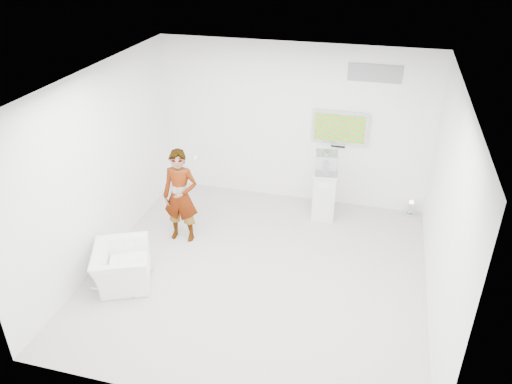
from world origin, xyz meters
TOP-DOWN VIEW (x-y plane):
  - room at (0.00, 0.00)m, footprint 5.01×5.01m
  - tv at (0.85, 2.45)m, footprint 1.00×0.08m
  - logo_decal at (1.35, 2.49)m, footprint 0.90×0.02m
  - person at (-1.49, 0.60)m, footprint 0.61×0.42m
  - armchair at (-1.91, -0.75)m, footprint 1.08×1.14m
  - pedestal at (0.72, 1.89)m, footprint 0.48×0.48m
  - floor_uplight at (2.27, 2.35)m, footprint 0.20×0.20m
  - vitrine at (0.72, 1.89)m, footprint 0.43×0.43m
  - console at (0.72, 1.89)m, footprint 0.13×0.18m
  - wii_remote at (-1.25, 0.76)m, footprint 0.07×0.14m

SIDE VIEW (x-z plane):
  - floor_uplight at x=2.27m, z-range 0.00..0.30m
  - armchair at x=-1.91m, z-range 0.00..0.59m
  - pedestal at x=0.72m, z-range 0.00..0.91m
  - person at x=-1.49m, z-range 0.00..1.62m
  - console at x=0.72m, z-range 0.91..1.14m
  - vitrine at x=0.72m, z-range 0.91..1.28m
  - wii_remote at x=-1.25m, z-range 1.44..1.48m
  - room at x=0.00m, z-range 0.00..3.00m
  - tv at x=0.85m, z-range 1.25..1.85m
  - logo_decal at x=1.35m, z-range 2.40..2.70m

